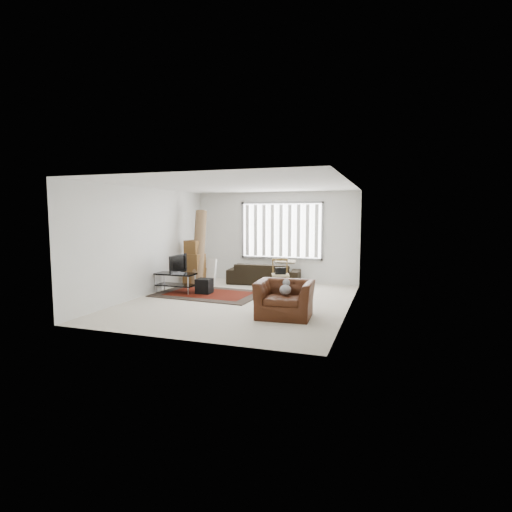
{
  "coord_description": "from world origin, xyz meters",
  "views": [
    {
      "loc": [
        3.32,
        -8.59,
        2.04
      ],
      "look_at": [
        0.29,
        0.33,
        1.05
      ],
      "focal_mm": 28.0,
      "sensor_mm": 36.0,
      "label": 1
    }
  ],
  "objects": [
    {
      "name": "room",
      "position": [
        0.03,
        0.51,
        1.76
      ],
      "size": [
        6.0,
        6.02,
        2.71
      ],
      "color": "beige",
      "rests_on": "ground"
    },
    {
      "name": "armchair",
      "position": [
        1.35,
        -1.01,
        0.41
      ],
      "size": [
        1.17,
        1.04,
        0.82
      ],
      "rotation": [
        0.0,
        0.0,
        0.07
      ],
      "color": "#3E1B0C",
      "rests_on": "ground"
    },
    {
      "name": "persian_rug",
      "position": [
        -1.04,
        0.53,
        0.01
      ],
      "size": [
        2.73,
        1.91,
        0.02
      ],
      "color": "black",
      "rests_on": "ground"
    },
    {
      "name": "sofa",
      "position": [
        -0.18,
        2.45,
        0.4
      ],
      "size": [
        2.17,
        1.1,
        0.8
      ],
      "primitive_type": "imported",
      "rotation": [
        0.0,
        0.0,
        3.24
      ],
      "color": "black",
      "rests_on": "ground"
    },
    {
      "name": "white_flatpack",
      "position": [
        -1.75,
        1.85,
        0.38
      ],
      "size": [
        0.61,
        0.26,
        0.76
      ],
      "primitive_type": "cube",
      "rotation": [
        -0.17,
        0.0,
        -0.09
      ],
      "color": "silver",
      "rests_on": "ground"
    },
    {
      "name": "rolled_rug",
      "position": [
        -1.9,
        1.7,
        1.08
      ],
      "size": [
        0.47,
        0.91,
        2.17
      ],
      "primitive_type": "cylinder",
      "rotation": [
        -0.26,
        0.0,
        0.17
      ],
      "color": "brown",
      "rests_on": "ground"
    },
    {
      "name": "tv",
      "position": [
        -1.95,
        0.43,
        0.76
      ],
      "size": [
        0.11,
        0.84,
        0.48
      ],
      "primitive_type": "imported",
      "rotation": [
        0.0,
        0.0,
        1.57
      ],
      "color": "black",
      "rests_on": "tv_stand"
    },
    {
      "name": "side_chair",
      "position": [
        0.55,
        1.61,
        0.47
      ],
      "size": [
        0.58,
        0.58,
        0.84
      ],
      "rotation": [
        0.0,
        0.0,
        0.34
      ],
      "color": "#857757",
      "rests_on": "ground"
    },
    {
      "name": "moving_boxes",
      "position": [
        -2.02,
        1.64,
        0.6
      ],
      "size": [
        0.6,
        0.56,
        1.29
      ],
      "color": "brown",
      "rests_on": "ground"
    },
    {
      "name": "tv_stand",
      "position": [
        -1.95,
        0.43,
        0.37
      ],
      "size": [
        1.04,
        0.47,
        0.52
      ],
      "color": "black",
      "rests_on": "ground"
    },
    {
      "name": "subwoofer",
      "position": [
        -1.17,
        0.53,
        0.21
      ],
      "size": [
        0.39,
        0.39,
        0.37
      ],
      "primitive_type": "cube",
      "rotation": [
        0.0,
        0.0,
        0.05
      ],
      "color": "black",
      "rests_on": "persian_rug"
    }
  ]
}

